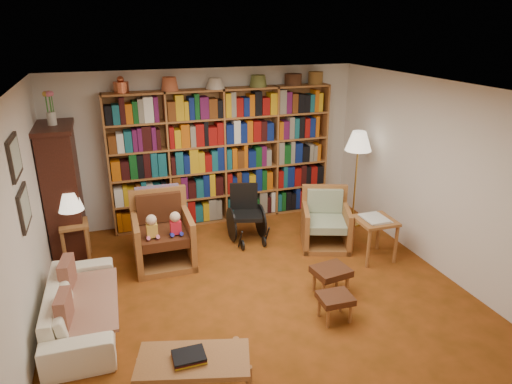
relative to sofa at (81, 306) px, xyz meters
name	(u,v)px	position (x,y,z in m)	size (l,w,h in m)	color
floor	(258,292)	(2.05, 0.02, -0.26)	(5.00, 5.00, 0.00)	#8F4116
ceiling	(258,89)	(2.05, 0.02, 2.24)	(5.00, 5.00, 0.00)	white
wall_back	(209,146)	(2.05, 2.52, 0.99)	(5.00, 5.00, 0.00)	silver
wall_front	(377,328)	(2.05, -2.48, 0.99)	(5.00, 5.00, 0.00)	silver
wall_left	(20,228)	(-0.45, 0.02, 0.99)	(5.00, 5.00, 0.00)	silver
wall_right	(437,177)	(4.55, 0.02, 0.99)	(5.00, 5.00, 0.00)	silver
bookshelf	(223,152)	(2.25, 2.35, 0.91)	(3.60, 0.30, 2.42)	#A36A32
curio_cabinet	(63,188)	(-0.20, 2.02, 0.70)	(0.50, 0.95, 2.40)	#3E1810
framed_pictures	(20,183)	(-0.43, 0.32, 1.37)	(0.03, 0.52, 0.97)	black
sofa	(81,306)	(0.00, 0.00, 0.00)	(0.68, 1.75, 0.51)	white
sofa_throw	(86,301)	(0.05, 0.00, 0.04)	(0.68, 1.26, 0.04)	#C7B691
cushion_left	(68,276)	(-0.13, 0.35, 0.19)	(0.12, 0.38, 0.38)	maroon
cushion_right	(64,311)	(-0.13, -0.35, 0.19)	(0.11, 0.36, 0.36)	maroon
side_table_lamp	(75,233)	(-0.10, 1.63, 0.15)	(0.40, 0.40, 0.56)	#A36A32
table_lamp	(70,202)	(-0.10, 1.63, 0.62)	(0.34, 0.34, 0.46)	gold
armchair_leather	(162,233)	(1.05, 1.23, 0.15)	(0.80, 0.86, 1.01)	#A36A32
armchair_sage	(323,223)	(3.42, 0.98, 0.07)	(0.92, 0.92, 0.86)	#A36A32
wheelchair	(246,215)	(2.37, 1.49, 0.14)	(0.52, 0.70, 0.87)	black
floor_lamp	(358,145)	(4.20, 1.44, 1.10)	(0.42, 0.42, 1.58)	gold
side_table_papers	(375,226)	(3.89, 0.33, 0.24)	(0.52, 0.52, 0.63)	#A36A32
footstool_a	(331,273)	(2.89, -0.31, 0.04)	(0.47, 0.41, 0.36)	#472212
footstool_b	(335,300)	(2.69, -0.79, 0.00)	(0.38, 0.33, 0.31)	#472212
coffee_table	(194,363)	(0.97, -1.39, 0.10)	(1.08, 0.74, 0.46)	#A36A32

